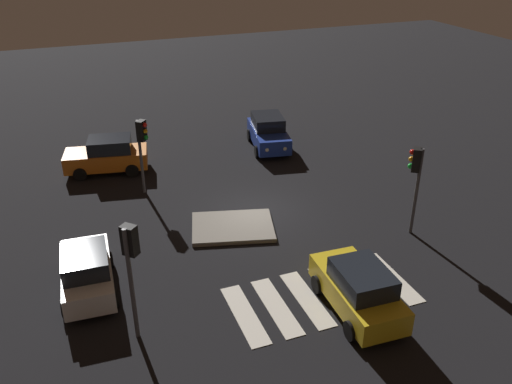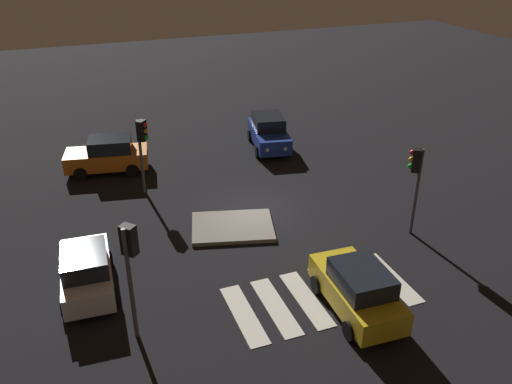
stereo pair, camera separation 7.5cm
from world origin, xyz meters
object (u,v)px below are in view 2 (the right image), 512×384
object	(u,v)px
car_yellow	(358,289)
traffic_light_west	(142,139)
traffic_light_east	(416,170)
traffic_light_south	(130,254)
traffic_island	(233,227)
car_orange	(108,155)
car_white	(87,271)
car_blue	(269,132)

from	to	relation	value
car_yellow	traffic_light_west	xyz separation A→B (m)	(-4.97, 11.17, 1.91)
car_yellow	traffic_light_west	size ratio (longest dim) A/B	1.13
car_yellow	traffic_light_east	bearing A→B (deg)	-49.16
car_yellow	traffic_light_south	world-z (taller)	traffic_light_south
traffic_island	car_orange	world-z (taller)	car_orange
car_yellow	car_white	world-z (taller)	car_yellow
car_orange	car_yellow	world-z (taller)	car_orange
traffic_island	traffic_light_south	xyz separation A→B (m)	(-4.81, -5.04, 2.91)
car_blue	traffic_light_west	bearing A→B (deg)	-55.79
traffic_island	car_yellow	size ratio (longest dim) A/B	0.96
traffic_island	car_yellow	bearing A→B (deg)	-71.34
car_white	traffic_light_south	bearing A→B (deg)	-152.50
car_yellow	traffic_island	bearing A→B (deg)	21.08
traffic_light_south	traffic_light_east	bearing A→B (deg)	-33.52
car_yellow	car_blue	bearing A→B (deg)	-8.03
car_blue	traffic_light_east	distance (m)	11.18
traffic_island	traffic_light_south	size ratio (longest dim) A/B	1.01
traffic_island	traffic_light_east	bearing A→B (deg)	-23.03
car_blue	traffic_light_south	xyz separation A→B (m)	(-9.68, -12.99, 2.09)
traffic_island	car_blue	world-z (taller)	car_blue
car_orange	traffic_light_east	distance (m)	15.46
traffic_island	car_white	bearing A→B (deg)	-160.11
car_white	traffic_light_west	world-z (taller)	traffic_light_west
car_yellow	car_white	bearing A→B (deg)	65.01
car_orange	traffic_light_south	distance (m)	13.08
traffic_light_west	traffic_light_south	distance (m)	9.92
car_blue	traffic_light_west	xyz separation A→B (m)	(-7.64, -3.29, 1.88)
car_yellow	traffic_light_south	xyz separation A→B (m)	(-7.01, 1.47, 2.13)
car_blue	car_orange	bearing A→B (deg)	-78.49
car_yellow	car_blue	distance (m)	14.71
car_orange	traffic_light_east	size ratio (longest dim) A/B	1.16
car_white	car_blue	size ratio (longest dim) A/B	0.90
traffic_light_east	traffic_island	bearing A→B (deg)	13.31
traffic_island	traffic_light_west	distance (m)	6.05
car_yellow	traffic_light_west	bearing A→B (deg)	26.42
car_orange	traffic_light_west	distance (m)	3.96
car_blue	traffic_light_south	bearing A→B (deg)	-25.77
traffic_light_west	traffic_light_east	bearing A→B (deg)	2.31
traffic_island	car_orange	xyz separation A→B (m)	(-4.17, 7.85, 0.81)
car_blue	traffic_light_east	size ratio (longest dim) A/B	1.17
traffic_light_east	traffic_light_west	xyz separation A→B (m)	(-9.55, 7.54, -0.11)
traffic_light_south	car_yellow	bearing A→B (deg)	-55.92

